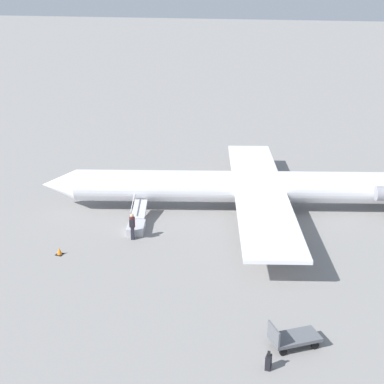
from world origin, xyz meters
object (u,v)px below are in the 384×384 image
(airplane_main, at_px, (254,186))
(luggage_cart, at_px, (292,338))
(passenger, at_px, (132,225))
(suitcase, at_px, (268,362))
(boarding_stairs, at_px, (137,224))

(airplane_main, bearing_deg, luggage_cart, 91.52)
(passenger, bearing_deg, luggage_cart, -141.74)
(airplane_main, distance_m, suitcase, 17.69)
(passenger, distance_m, luggage_cart, 13.79)
(airplane_main, distance_m, luggage_cart, 16.15)
(luggage_cart, bearing_deg, suitcase, 32.75)
(airplane_main, height_order, luggage_cart, airplane_main)
(passenger, relative_size, luggage_cart, 0.72)
(boarding_stairs, distance_m, passenger, 1.72)
(suitcase, bearing_deg, luggage_cart, -109.74)
(boarding_stairs, relative_size, passenger, 2.37)
(airplane_main, relative_size, boarding_stairs, 6.92)
(boarding_stairs, height_order, passenger, passenger)
(boarding_stairs, distance_m, suitcase, 15.72)
(boarding_stairs, distance_m, luggage_cart, 15.03)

